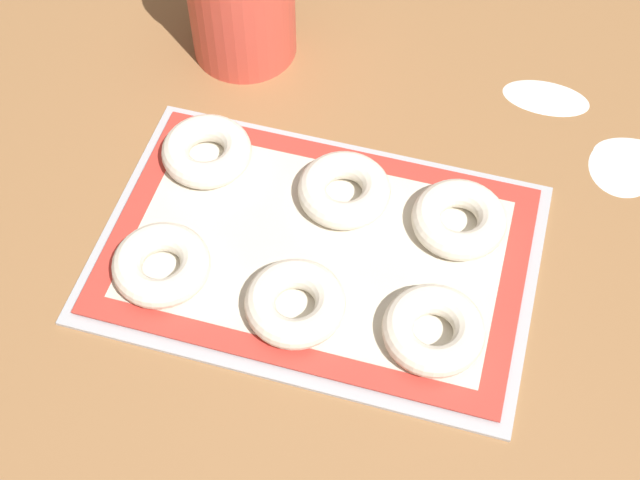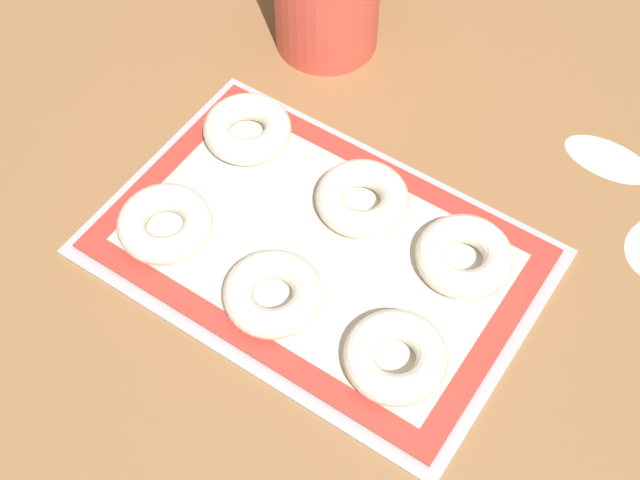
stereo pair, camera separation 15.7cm
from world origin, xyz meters
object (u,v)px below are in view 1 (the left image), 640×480
bagel_back_right (459,219)px  bagel_back_left (207,151)px  bagel_front_center (296,303)px  bagel_front_right (433,330)px  bagel_front_left (161,265)px  bagel_back_center (344,190)px  baking_tray (320,252)px

bagel_back_right → bagel_back_left: bearing=176.8°
bagel_front_center → bagel_front_right: bearing=3.2°
bagel_front_left → bagel_back_center: bearing=42.9°
bagel_front_right → bagel_back_right: (-0.00, 0.13, 0.00)m
bagel_back_left → bagel_back_center: (0.15, -0.01, 0.00)m
bagel_front_left → baking_tray: bearing=26.5°
baking_tray → bagel_front_right: 0.15m
bagel_back_right → baking_tray: bearing=-154.0°
bagel_front_right → bagel_back_right: 0.13m
bagel_back_left → bagel_front_center: bearing=-46.7°
baking_tray → bagel_back_left: bearing=152.1°
baking_tray → bagel_back_left: bagel_back_left is taller
bagel_front_left → bagel_front_right: (0.27, 0.00, 0.00)m
bagel_front_right → bagel_back_right: bearing=90.3°
bagel_back_center → bagel_front_left: bearing=-137.1°
baking_tray → bagel_front_left: 0.16m
bagel_front_center → bagel_front_left: bearing=177.4°
baking_tray → bagel_back_center: size_ratio=4.55×
baking_tray → bagel_front_center: 0.08m
baking_tray → bagel_back_right: bagel_back_right is taller
bagel_back_left → bagel_back_right: same height
bagel_front_center → bagel_back_left: 0.21m
baking_tray → bagel_front_center: size_ratio=4.55×
bagel_front_left → bagel_front_right: same height
bagel_front_left → bagel_back_left: bearing=92.6°
baking_tray → bagel_front_left: size_ratio=4.55×
baking_tray → bagel_front_left: (-0.14, -0.07, 0.02)m
bagel_front_left → bagel_front_center: same height
bagel_front_left → bagel_back_center: size_ratio=1.00×
bagel_front_center → bagel_front_right: 0.13m
bagel_front_center → bagel_back_right: 0.19m
baking_tray → bagel_front_left: bagel_front_left is taller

